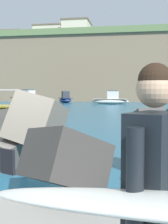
{
  "coord_description": "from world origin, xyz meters",
  "views": [
    {
      "loc": [
        2.36,
        -6.13,
        1.85
      ],
      "look_at": [
        1.24,
        0.5,
        1.4
      ],
      "focal_mm": 47.53,
      "sensor_mm": 36.0,
      "label": 1
    }
  ],
  "objects_px": {
    "boat_far_left": "(65,99)",
    "station_building_west": "(11,38)",
    "station_building_annex": "(50,37)",
    "mooring_buoy_inner": "(152,109)",
    "station_building_east": "(76,39)",
    "boat_near_centre": "(27,100)",
    "boat_far_centre": "(111,100)",
    "station_building_central": "(77,32)",
    "surfer_with_board": "(152,200)"
  },
  "relations": [
    {
      "from": "boat_far_left",
      "to": "station_building_west",
      "type": "bearing_deg",
      "value": 130.04
    },
    {
      "from": "station_building_west",
      "to": "station_building_annex",
      "type": "height_order",
      "value": "station_building_annex"
    },
    {
      "from": "station_building_west",
      "to": "mooring_buoy_inner",
      "type": "bearing_deg",
      "value": -53.35
    },
    {
      "from": "station_building_west",
      "to": "station_building_east",
      "type": "height_order",
      "value": "station_building_east"
    },
    {
      "from": "boat_far_left",
      "to": "station_building_east",
      "type": "relative_size",
      "value": 0.62
    },
    {
      "from": "station_building_east",
      "to": "boat_far_left",
      "type": "bearing_deg",
      "value": -82.42
    },
    {
      "from": "boat_near_centre",
      "to": "boat_far_centre",
      "type": "xyz_separation_m",
      "value": [
        11.75,
        4.67,
        -0.08
      ]
    },
    {
      "from": "mooring_buoy_inner",
      "to": "station_building_east",
      "type": "bearing_deg",
      "value": 109.01
    },
    {
      "from": "station_building_central",
      "to": "station_building_west",
      "type": "bearing_deg",
      "value": 170.04
    },
    {
      "from": "station_building_west",
      "to": "surfer_with_board",
      "type": "bearing_deg",
      "value": -66.11
    },
    {
      "from": "boat_far_centre",
      "to": "surfer_with_board",
      "type": "bearing_deg",
      "value": -85.23
    },
    {
      "from": "boat_far_left",
      "to": "boat_far_centre",
      "type": "distance_m",
      "value": 9.92
    },
    {
      "from": "boat_far_left",
      "to": "boat_far_centre",
      "type": "height_order",
      "value": "boat_far_centre"
    },
    {
      "from": "mooring_buoy_inner",
      "to": "station_building_annex",
      "type": "xyz_separation_m",
      "value": [
        -24.9,
        50.91,
        16.76
      ]
    },
    {
      "from": "boat_far_left",
      "to": "boat_far_centre",
      "type": "bearing_deg",
      "value": -32.26
    },
    {
      "from": "surfer_with_board",
      "to": "boat_near_centre",
      "type": "height_order",
      "value": "boat_near_centre"
    },
    {
      "from": "boat_far_left",
      "to": "station_building_annex",
      "type": "height_order",
      "value": "station_building_annex"
    },
    {
      "from": "boat_near_centre",
      "to": "boat_far_left",
      "type": "bearing_deg",
      "value": 71.37
    },
    {
      "from": "boat_near_centre",
      "to": "station_building_east",
      "type": "height_order",
      "value": "station_building_east"
    },
    {
      "from": "boat_far_centre",
      "to": "mooring_buoy_inner",
      "type": "bearing_deg",
      "value": -71.99
    },
    {
      "from": "boat_far_left",
      "to": "mooring_buoy_inner",
      "type": "bearing_deg",
      "value": -57.6
    },
    {
      "from": "station_building_east",
      "to": "station_building_west",
      "type": "bearing_deg",
      "value": -162.9
    },
    {
      "from": "boat_far_centre",
      "to": "station_building_east",
      "type": "xyz_separation_m",
      "value": [
        -12.32,
        34.86,
        15.76
      ]
    },
    {
      "from": "boat_far_centre",
      "to": "station_building_east",
      "type": "height_order",
      "value": "station_building_east"
    },
    {
      "from": "station_building_annex",
      "to": "surfer_with_board",
      "type": "bearing_deg",
      "value": -73.48
    },
    {
      "from": "boat_far_left",
      "to": "station_building_annex",
      "type": "relative_size",
      "value": 0.62
    },
    {
      "from": "boat_far_left",
      "to": "mooring_buoy_inner",
      "type": "height_order",
      "value": "boat_far_left"
    },
    {
      "from": "boat_far_centre",
      "to": "mooring_buoy_inner",
      "type": "relative_size",
      "value": 13.19
    },
    {
      "from": "boat_far_centre",
      "to": "station_building_annex",
      "type": "relative_size",
      "value": 0.73
    },
    {
      "from": "station_building_west",
      "to": "station_building_central",
      "type": "distance_m",
      "value": 18.86
    },
    {
      "from": "station_building_annex",
      "to": "boat_far_centre",
      "type": "bearing_deg",
      "value": -60.49
    },
    {
      "from": "station_building_central",
      "to": "station_building_annex",
      "type": "xyz_separation_m",
      "value": [
        -9.26,
        8.18,
        0.47
      ]
    },
    {
      "from": "station_building_east",
      "to": "surfer_with_board",
      "type": "bearing_deg",
      "value": -78.52
    },
    {
      "from": "boat_far_left",
      "to": "mooring_buoy_inner",
      "type": "distance_m",
      "value": 25.52
    },
    {
      "from": "surfer_with_board",
      "to": "boat_far_left",
      "type": "relative_size",
      "value": 0.42
    },
    {
      "from": "boat_near_centre",
      "to": "station_building_annex",
      "type": "bearing_deg",
      "value": 101.32
    },
    {
      "from": "boat_near_centre",
      "to": "station_building_east",
      "type": "bearing_deg",
      "value": 90.83
    },
    {
      "from": "station_building_west",
      "to": "station_building_central",
      "type": "relative_size",
      "value": 0.84
    },
    {
      "from": "station_building_west",
      "to": "station_building_annex",
      "type": "bearing_deg",
      "value": 27.84
    },
    {
      "from": "boat_near_centre",
      "to": "boat_far_centre",
      "type": "distance_m",
      "value": 12.64
    },
    {
      "from": "boat_near_centre",
      "to": "mooring_buoy_inner",
      "type": "distance_m",
      "value": 20.6
    },
    {
      "from": "boat_near_centre",
      "to": "station_building_central",
      "type": "relative_size",
      "value": 0.75
    },
    {
      "from": "boat_far_left",
      "to": "station_building_east",
      "type": "bearing_deg",
      "value": 97.58
    },
    {
      "from": "station_building_east",
      "to": "boat_near_centre",
      "type": "bearing_deg",
      "value": -89.17
    },
    {
      "from": "surfer_with_board",
      "to": "station_building_annex",
      "type": "bearing_deg",
      "value": 106.52
    },
    {
      "from": "boat_far_left",
      "to": "station_building_west",
      "type": "relative_size",
      "value": 0.73
    },
    {
      "from": "boat_far_left",
      "to": "station_building_west",
      "type": "xyz_separation_m",
      "value": [
        -20.55,
        24.45,
        15.39
      ]
    },
    {
      "from": "station_building_west",
      "to": "station_building_east",
      "type": "distance_m",
      "value": 17.39
    },
    {
      "from": "boat_near_centre",
      "to": "mooring_buoy_inner",
      "type": "relative_size",
      "value": 13.82
    },
    {
      "from": "surfer_with_board",
      "to": "station_building_annex",
      "type": "relative_size",
      "value": 0.26
    }
  ]
}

